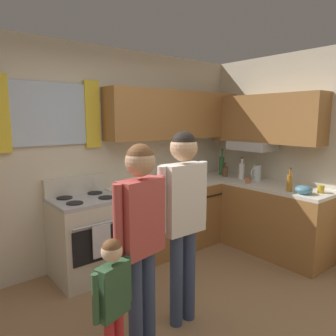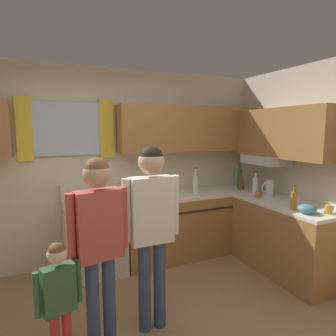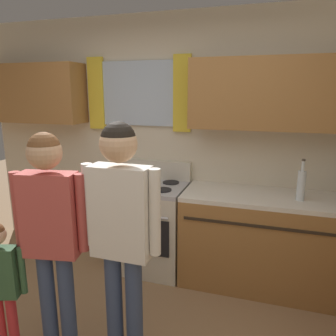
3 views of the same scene
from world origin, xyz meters
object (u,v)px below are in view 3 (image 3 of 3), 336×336
Objects in this scene: bottle_tall_clear at (301,185)px; adult_in_plaid at (121,222)px; stove_oven at (151,225)px; adult_holding_child at (51,223)px; small_child at (1,277)px.

adult_in_plaid is (-1.13, -1.22, 0.00)m from bottle_tall_clear.
adult_in_plaid reaches higher than stove_oven.
bottle_tall_clear is 0.23× the size of adult_holding_child.
stove_oven is at bearing 71.33° from small_child.
adult_holding_child is at bearing -97.72° from stove_oven.
adult_holding_child is 1.56× the size of small_child.
stove_oven is at bearing 102.63° from adult_in_plaid.
bottle_tall_clear is at bearing 38.84° from adult_holding_child.
adult_in_plaid is at bearing -132.76° from bottle_tall_clear.
bottle_tall_clear is at bearing 47.24° from adult_in_plaid.
adult_holding_child is 0.96× the size of adult_in_plaid.
stove_oven is 1.46m from adult_holding_child.
small_child is (-0.79, -0.21, -0.41)m from adult_in_plaid.
adult_holding_child reaches higher than bottle_tall_clear.
stove_oven is at bearing 177.72° from bottle_tall_clear.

